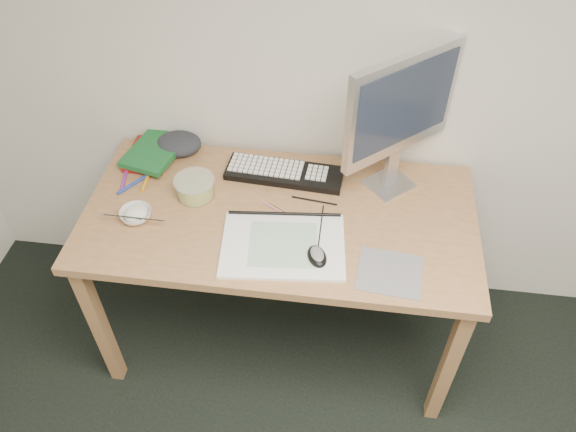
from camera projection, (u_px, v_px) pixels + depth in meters
name	position (u px, v px, depth m)	size (l,w,h in m)	color
desk	(280.00, 229.00, 2.06)	(1.40, 0.70, 0.75)	#B28051
mousepad	(390.00, 273.00, 1.81)	(0.20, 0.19, 0.00)	slate
sketchpad	(283.00, 245.00, 1.88)	(0.41, 0.29, 0.01)	white
keyboard	(284.00, 173.00, 2.14)	(0.44, 0.14, 0.03)	black
monitor	(401.00, 109.00, 1.87)	(0.36, 0.33, 0.54)	silver
mouse	(317.00, 254.00, 1.83)	(0.06, 0.10, 0.03)	black
rice_bowl	(136.00, 215.00, 1.97)	(0.11, 0.11, 0.04)	white
chopsticks	(133.00, 218.00, 1.93)	(0.02, 0.02, 0.22)	#ABABAD
fruit_tub	(195.00, 188.00, 2.04)	(0.15, 0.15, 0.07)	gold
book_red	(149.00, 155.00, 2.22)	(0.16, 0.21, 0.02)	maroon
book_green	(154.00, 151.00, 2.20)	(0.18, 0.25, 0.02)	#175C28
cloth_lump	(179.00, 144.00, 2.23)	(0.15, 0.13, 0.06)	#25262C
pencil_pink	(280.00, 212.00, 2.00)	(0.01, 0.01, 0.17)	#D46A92
pencil_tan	(291.00, 214.00, 1.99)	(0.01, 0.01, 0.19)	tan
pencil_black	(314.00, 201.00, 2.04)	(0.01, 0.01, 0.17)	black
marker_blue	(132.00, 185.00, 2.10)	(0.01, 0.01, 0.13)	#1E39A4
marker_orange	(147.00, 179.00, 2.12)	(0.01, 0.01, 0.14)	orange
marker_purple	(125.00, 178.00, 2.13)	(0.01, 0.01, 0.14)	purple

